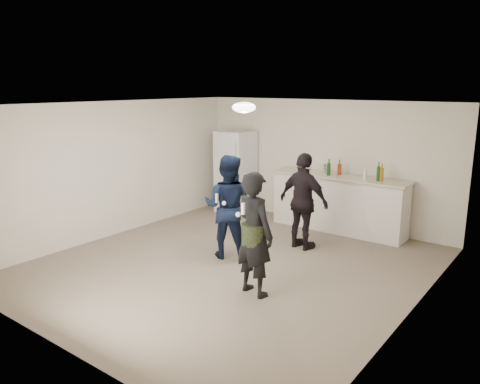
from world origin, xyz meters
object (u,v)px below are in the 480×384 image
Objects in this scene: shaker at (325,168)px; spectator at (304,202)px; man at (228,207)px; woman at (254,234)px; fridge at (236,172)px; counter at (338,204)px.

spectator is (0.34, -1.42, -0.34)m from shaker.
man is 1.00× the size of woman.
man is 1.46m from woman.
fridge is 1.06× the size of man.
man reaches higher than spectator.
counter is 2.56m from man.
counter is 1.35m from spectator.
counter is 15.29× the size of shaker.
spectator is (2.42, -1.24, -0.06)m from fridge.
shaker is 0.10× the size of spectator.
fridge reaches higher than shaker.
woman is (0.71, -3.41, -0.33)m from shaker.
counter is 1.53× the size of man.
counter is 0.76m from shaker.
counter is 3.33m from woman.
fridge is at bearing -75.16° from man.
shaker is at bearing 4.95° from fridge.
shaker is 1.50m from spectator.
shaker reaches higher than counter.
woman is at bearing 109.18° from spectator.
spectator is (-0.04, -1.31, 0.31)m from counter.
woman is (2.79, -3.23, -0.05)m from fridge.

